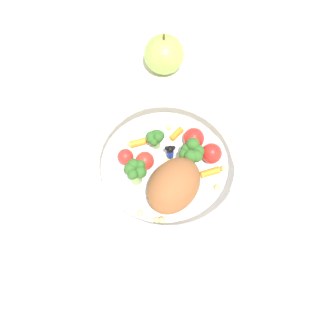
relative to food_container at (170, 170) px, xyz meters
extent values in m
plane|color=silver|center=(-0.01, 0.01, -0.03)|extent=(2.40, 2.40, 0.00)
cylinder|color=white|center=(0.00, 0.00, -0.03)|extent=(0.21, 0.21, 0.01)
torus|color=white|center=(0.00, 0.00, 0.02)|extent=(0.22, 0.22, 0.01)
ellipsoid|color=brown|center=(0.03, 0.01, 0.01)|extent=(0.11, 0.10, 0.07)
cylinder|color=#8EB766|center=(-0.03, 0.02, -0.01)|extent=(0.01, 0.01, 0.02)
sphere|color=#2D6023|center=(-0.02, 0.03, 0.02)|extent=(0.02, 0.02, 0.02)
sphere|color=#2D6023|center=(-0.03, 0.03, 0.02)|extent=(0.02, 0.02, 0.02)
sphere|color=#2D6023|center=(-0.04, 0.03, 0.01)|extent=(0.02, 0.02, 0.02)
sphere|color=#2D6023|center=(-0.04, 0.02, 0.02)|extent=(0.02, 0.02, 0.02)
sphere|color=#2D6023|center=(-0.04, 0.02, 0.01)|extent=(0.02, 0.02, 0.02)
sphere|color=#2D6023|center=(-0.03, 0.01, 0.01)|extent=(0.02, 0.02, 0.02)
cylinder|color=#7FAD5B|center=(-0.05, -0.04, -0.01)|extent=(0.01, 0.01, 0.02)
sphere|color=#2D6023|center=(-0.04, -0.04, 0.00)|extent=(0.01, 0.01, 0.01)
sphere|color=#2D6023|center=(-0.05, -0.03, 0.00)|extent=(0.01, 0.01, 0.01)
sphere|color=#2D6023|center=(-0.05, -0.03, 0.01)|extent=(0.02, 0.02, 0.02)
sphere|color=#2D6023|center=(-0.05, -0.03, 0.00)|extent=(0.02, 0.02, 0.02)
sphere|color=#2D6023|center=(-0.05, -0.04, 0.01)|extent=(0.02, 0.02, 0.02)
sphere|color=#2D6023|center=(-0.05, -0.04, 0.00)|extent=(0.01, 0.01, 0.01)
sphere|color=#2D6023|center=(-0.05, -0.04, 0.01)|extent=(0.01, 0.01, 0.01)
sphere|color=#2D6023|center=(-0.04, -0.04, 0.00)|extent=(0.01, 0.01, 0.01)
cylinder|color=#8EB766|center=(0.02, -0.05, -0.01)|extent=(0.02, 0.02, 0.02)
sphere|color=#2D6023|center=(0.03, -0.05, 0.02)|extent=(0.02, 0.02, 0.02)
sphere|color=#2D6023|center=(0.02, -0.04, 0.01)|extent=(0.02, 0.02, 0.02)
sphere|color=#2D6023|center=(0.01, -0.04, 0.01)|extent=(0.02, 0.02, 0.02)
sphere|color=#2D6023|center=(0.01, -0.05, 0.02)|extent=(0.02, 0.02, 0.02)
sphere|color=#2D6023|center=(0.02, -0.06, 0.02)|extent=(0.02, 0.02, 0.02)
cube|color=yellow|center=(-0.04, -0.01, -0.02)|extent=(0.02, 0.01, 0.00)
cylinder|color=#1933B2|center=(-0.04, -0.01, -0.01)|extent=(0.01, 0.01, 0.02)
sphere|color=black|center=(-0.04, -0.01, 0.00)|extent=(0.01, 0.01, 0.01)
sphere|color=black|center=(-0.04, 0.00, 0.00)|extent=(0.01, 0.01, 0.01)
sphere|color=black|center=(-0.03, -0.01, 0.00)|extent=(0.01, 0.01, 0.01)
cylinder|color=orange|center=(-0.08, -0.01, -0.02)|extent=(0.03, 0.02, 0.01)
cylinder|color=orange|center=(-0.04, -0.07, -0.02)|extent=(0.02, 0.03, 0.01)
cylinder|color=orange|center=(-0.02, 0.06, -0.02)|extent=(0.03, 0.03, 0.01)
sphere|color=red|center=(-0.01, -0.04, -0.01)|extent=(0.03, 0.03, 0.03)
sphere|color=red|center=(-0.07, 0.02, -0.01)|extent=(0.03, 0.03, 0.03)
sphere|color=red|center=(-0.05, 0.05, -0.01)|extent=(0.03, 0.03, 0.03)
sphere|color=red|center=(-0.01, -0.08, -0.01)|extent=(0.03, 0.03, 0.03)
sphere|color=#D1B775|center=(-0.06, 0.04, -0.02)|extent=(0.01, 0.01, 0.01)
sphere|color=#D1B775|center=(-0.09, -0.03, -0.02)|extent=(0.01, 0.01, 0.01)
sphere|color=tan|center=(0.00, 0.07, -0.02)|extent=(0.01, 0.01, 0.01)
sphere|color=#D1B775|center=(0.08, 0.00, -0.02)|extent=(0.01, 0.01, 0.01)
sphere|color=tan|center=(-0.04, -0.08, -0.02)|extent=(0.01, 0.01, 0.01)
sphere|color=#D1B775|center=(-0.04, 0.08, -0.02)|extent=(0.01, 0.01, 0.01)
sphere|color=#D1B775|center=(0.07, -0.03, -0.02)|extent=(0.01, 0.01, 0.01)
sphere|color=#D1B775|center=(-0.02, -0.08, -0.02)|extent=(0.01, 0.01, 0.01)
sphere|color=tan|center=(0.07, 0.01, -0.02)|extent=(0.01, 0.01, 0.01)
sphere|color=#8CB74C|center=(-0.22, -0.07, 0.00)|extent=(0.07, 0.07, 0.07)
cylinder|color=brown|center=(-0.22, -0.07, 0.04)|extent=(0.00, 0.00, 0.01)
camera|label=1|loc=(0.30, 0.08, 0.59)|focal=47.18mm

